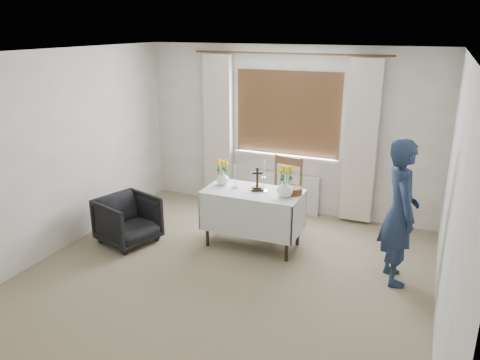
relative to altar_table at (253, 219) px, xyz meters
name	(u,v)px	position (x,y,z in m)	size (l,w,h in m)	color
ground	(216,286)	(0.00, -1.10, -0.38)	(5.00, 5.00, 0.00)	gray
altar_table	(253,219)	(0.00, 0.00, 0.00)	(1.24, 0.64, 0.76)	white
wooden_chair	(281,194)	(0.15, 0.70, 0.12)	(0.47, 0.47, 1.01)	brown
armchair	(128,220)	(-1.55, -0.55, -0.07)	(0.67, 0.69, 0.63)	black
person	(400,212)	(1.79, -0.18, 0.44)	(0.60, 0.39, 1.64)	navy
radiator	(284,192)	(0.00, 1.32, -0.08)	(1.10, 0.10, 0.60)	silver
wooden_cross	(257,179)	(0.04, 0.03, 0.54)	(0.15, 0.10, 0.31)	black
candlestick_left	(235,177)	(-0.25, 0.01, 0.54)	(0.09, 0.09, 0.31)	silver
candlestick_right	(264,177)	(0.13, 0.03, 0.58)	(0.11, 0.11, 0.39)	silver
flower_vase_left	(223,178)	(-0.46, 0.08, 0.47)	(0.17, 0.17, 0.18)	white
flower_vase_right	(285,189)	(0.43, -0.04, 0.49)	(0.20, 0.20, 0.21)	white
wicker_basket	(293,190)	(0.50, 0.10, 0.42)	(0.23, 0.23, 0.09)	brown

